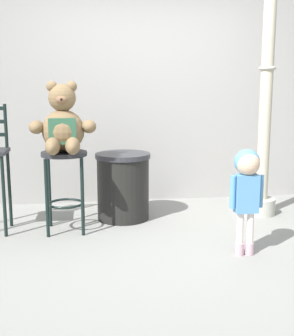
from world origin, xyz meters
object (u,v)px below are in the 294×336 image
(lamppost, at_px, (265,117))
(bar_stool_with_teddy, at_px, (65,174))
(teddy_bear, at_px, (63,126))
(child_walking, at_px, (247,179))
(trash_bin, at_px, (123,186))

(lamppost, bearing_deg, bar_stool_with_teddy, -172.68)
(teddy_bear, relative_size, child_walking, 0.74)
(teddy_bear, height_order, child_walking, teddy_bear)
(lamppost, bearing_deg, child_walking, -118.31)
(bar_stool_with_teddy, bearing_deg, lamppost, 7.32)
(trash_bin, bearing_deg, lamppost, -2.16)
(bar_stool_with_teddy, bearing_deg, child_walking, -29.29)
(trash_bin, distance_m, lamppost, 1.68)
(teddy_bear, xyz_separation_m, trash_bin, (0.59, 0.36, -0.67))
(teddy_bear, height_order, lamppost, lamppost)
(bar_stool_with_teddy, distance_m, trash_bin, 0.71)
(bar_stool_with_teddy, xyz_separation_m, trash_bin, (0.59, 0.33, -0.21))
(bar_stool_with_teddy, distance_m, child_walking, 1.73)
(child_walking, bearing_deg, teddy_bear, -32.45)
(teddy_bear, bearing_deg, child_walking, -28.37)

